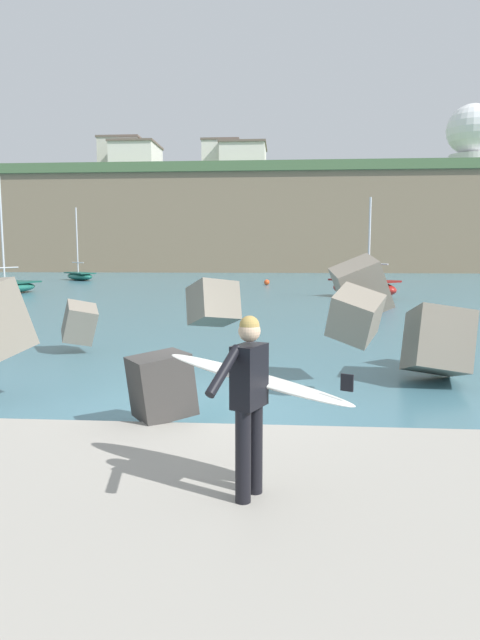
{
  "coord_description": "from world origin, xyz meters",
  "views": [
    {
      "loc": [
        1.14,
        -9.1,
        2.61
      ],
      "look_at": [
        0.43,
        0.5,
        1.4
      ],
      "focal_mm": 30.71,
      "sensor_mm": 36.0,
      "label": 1
    }
  ],
  "objects_px": {
    "boat_near_right": "(80,275)",
    "station_building_west": "(222,159)",
    "mooring_buoy_inner": "(267,282)",
    "station_building_east": "(136,161)",
    "radar_dome": "(471,137)",
    "station_building_annex": "(244,161)",
    "boat_mid_left": "(8,286)",
    "station_building_central": "(122,159)",
    "boat_near_left": "(363,288)",
    "surfer_with_board": "(252,390)"
  },
  "relations": [
    {
      "from": "boat_near_right",
      "to": "radar_dome",
      "type": "distance_m",
      "value": 57.39
    },
    {
      "from": "mooring_buoy_inner",
      "to": "station_building_west",
      "type": "bearing_deg",
      "value": 101.11
    },
    {
      "from": "boat_mid_left",
      "to": "radar_dome",
      "type": "bearing_deg",
      "value": 47.6
    },
    {
      "from": "mooring_buoy_inner",
      "to": "radar_dome",
      "type": "xyz_separation_m",
      "value": [
        27.24,
        37.59,
        18.14
      ]
    },
    {
      "from": "boat_mid_left",
      "to": "station_building_east",
      "type": "bearing_deg",
      "value": 95.22
    },
    {
      "from": "station_building_west",
      "to": "station_building_annex",
      "type": "bearing_deg",
      "value": -3.24
    },
    {
      "from": "boat_near_right",
      "to": "station_building_east",
      "type": "xyz_separation_m",
      "value": [
        -3.15,
        32.98,
        15.46
      ]
    },
    {
      "from": "boat_near_right",
      "to": "radar_dome",
      "type": "xyz_separation_m",
      "value": [
        44.45,
        31.58,
        17.92
      ]
    },
    {
      "from": "boat_near_left",
      "to": "boat_near_right",
      "type": "distance_m",
      "value": 28.82
    },
    {
      "from": "station_building_annex",
      "to": "surfer_with_board",
      "type": "bearing_deg",
      "value": -86.06
    },
    {
      "from": "radar_dome",
      "to": "mooring_buoy_inner",
      "type": "bearing_deg",
      "value": -125.93
    },
    {
      "from": "station_building_central",
      "to": "boat_near_right",
      "type": "bearing_deg",
      "value": -80.2
    },
    {
      "from": "boat_near_left",
      "to": "boat_mid_left",
      "type": "distance_m",
      "value": 21.75
    },
    {
      "from": "boat_near_left",
      "to": "mooring_buoy_inner",
      "type": "height_order",
      "value": "boat_near_left"
    },
    {
      "from": "radar_dome",
      "to": "station_building_west",
      "type": "xyz_separation_m",
      "value": [
        -34.94,
        1.67,
        -2.33
      ]
    },
    {
      "from": "mooring_buoy_inner",
      "to": "station_building_central",
      "type": "distance_m",
      "value": 50.55
    },
    {
      "from": "boat_near_right",
      "to": "station_building_east",
      "type": "bearing_deg",
      "value": 95.46
    },
    {
      "from": "radar_dome",
      "to": "station_building_east",
      "type": "distance_m",
      "value": 47.69
    },
    {
      "from": "mooring_buoy_inner",
      "to": "station_building_east",
      "type": "xyz_separation_m",
      "value": [
        -20.37,
        39.0,
        15.68
      ]
    },
    {
      "from": "station_building_annex",
      "to": "boat_near_left",
      "type": "bearing_deg",
      "value": -78.54
    },
    {
      "from": "boat_near_right",
      "to": "station_building_west",
      "type": "height_order",
      "value": "station_building_west"
    },
    {
      "from": "station_building_central",
      "to": "station_building_annex",
      "type": "relative_size",
      "value": 0.77
    },
    {
      "from": "boat_near_left",
      "to": "boat_mid_left",
      "type": "relative_size",
      "value": 0.78
    },
    {
      "from": "boat_near_left",
      "to": "boat_near_right",
      "type": "height_order",
      "value": "boat_near_right"
    },
    {
      "from": "boat_mid_left",
      "to": "station_building_east",
      "type": "distance_m",
      "value": 51.27
    },
    {
      "from": "station_building_central",
      "to": "station_building_east",
      "type": "height_order",
      "value": "station_building_central"
    },
    {
      "from": "surfer_with_board",
      "to": "station_building_west",
      "type": "height_order",
      "value": "station_building_west"
    },
    {
      "from": "surfer_with_board",
      "to": "station_building_annex",
      "type": "bearing_deg",
      "value": 93.94
    },
    {
      "from": "surfer_with_board",
      "to": "station_building_east",
      "type": "distance_m",
      "value": 80.76
    },
    {
      "from": "station_building_east",
      "to": "station_building_annex",
      "type": "relative_size",
      "value": 0.95
    },
    {
      "from": "mooring_buoy_inner",
      "to": "station_building_east",
      "type": "bearing_deg",
      "value": 117.57
    },
    {
      "from": "boat_near_left",
      "to": "station_building_east",
      "type": "height_order",
      "value": "station_building_east"
    },
    {
      "from": "mooring_buoy_inner",
      "to": "station_building_east",
      "type": "height_order",
      "value": "station_building_east"
    },
    {
      "from": "boat_near_right",
      "to": "boat_mid_left",
      "type": "distance_m",
      "value": 15.74
    },
    {
      "from": "boat_near_right",
      "to": "radar_dome",
      "type": "bearing_deg",
      "value": 35.39
    },
    {
      "from": "boat_near_right",
      "to": "station_building_west",
      "type": "bearing_deg",
      "value": 74.04
    },
    {
      "from": "station_building_east",
      "to": "boat_near_left",
      "type": "bearing_deg",
      "value": -62.59
    },
    {
      "from": "station_building_west",
      "to": "station_building_central",
      "type": "xyz_separation_m",
      "value": [
        -15.67,
        2.45,
        0.58
      ]
    },
    {
      "from": "radar_dome",
      "to": "station_building_annex",
      "type": "bearing_deg",
      "value": 177.32
    },
    {
      "from": "radar_dome",
      "to": "station_building_annex",
      "type": "xyz_separation_m",
      "value": [
        -31.71,
        1.48,
        -2.64
      ]
    },
    {
      "from": "boat_near_left",
      "to": "station_building_west",
      "type": "relative_size",
      "value": 1.01
    },
    {
      "from": "radar_dome",
      "to": "station_building_west",
      "type": "height_order",
      "value": "radar_dome"
    },
    {
      "from": "station_building_east",
      "to": "station_building_annex",
      "type": "distance_m",
      "value": 15.9
    },
    {
      "from": "surfer_with_board",
      "to": "radar_dome",
      "type": "height_order",
      "value": "radar_dome"
    },
    {
      "from": "boat_near_left",
      "to": "station_building_central",
      "type": "height_order",
      "value": "station_building_central"
    },
    {
      "from": "station_building_east",
      "to": "station_building_annex",
      "type": "bearing_deg",
      "value": 0.28
    },
    {
      "from": "boat_near_left",
      "to": "station_building_west",
      "type": "xyz_separation_m",
      "value": [
        -13.47,
        50.64,
        15.46
      ]
    },
    {
      "from": "station_building_annex",
      "to": "boat_near_right",
      "type": "bearing_deg",
      "value": -111.08
    },
    {
      "from": "station_building_west",
      "to": "station_building_central",
      "type": "distance_m",
      "value": 15.88
    },
    {
      "from": "boat_near_right",
      "to": "radar_dome",
      "type": "relative_size",
      "value": 0.7
    }
  ]
}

